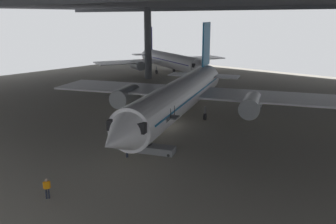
{
  "coord_description": "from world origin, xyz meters",
  "views": [
    {
      "loc": [
        30.03,
        -33.04,
        13.32
      ],
      "look_at": [
        3.39,
        -1.95,
        2.71
      ],
      "focal_mm": 39.38,
      "sensor_mm": 36.0,
      "label": 1
    }
  ],
  "objects": [
    {
      "name": "crew_worker_by_stairs",
      "position": [
        5.03,
        -10.0,
        0.89
      ],
      "size": [
        0.32,
        0.53,
        1.57
      ],
      "color": "#232838",
      "rests_on": "ground_plane"
    },
    {
      "name": "airplane_distant",
      "position": [
        -26.78,
        33.53,
        3.34
      ],
      "size": [
        32.69,
        32.69,
        10.85
      ],
      "color": "white",
      "rests_on": "ground_plane"
    },
    {
      "name": "airplane_main",
      "position": [
        1.45,
        2.83,
        3.65
      ],
      "size": [
        38.74,
        38.83,
        12.51
      ],
      "color": "white",
      "rests_on": "ground_plane"
    },
    {
      "name": "crew_worker_near_nose",
      "position": [
        6.66,
        -19.74,
        0.92
      ],
      "size": [
        0.36,
        0.5,
        1.62
      ],
      "color": "#232838",
      "rests_on": "ground_plane"
    },
    {
      "name": "boarding_stairs",
      "position": [
        6.3,
        -7.27,
        0.75
      ],
      "size": [
        4.62,
        2.96,
        4.88
      ],
      "color": "slate",
      "rests_on": "ground_plane"
    },
    {
      "name": "ground_plane",
      "position": [
        0.0,
        0.0,
        0.0
      ],
      "size": [
        110.0,
        110.0,
        0.0
      ],
      "primitive_type": "plane",
      "color": "gray"
    }
  ]
}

